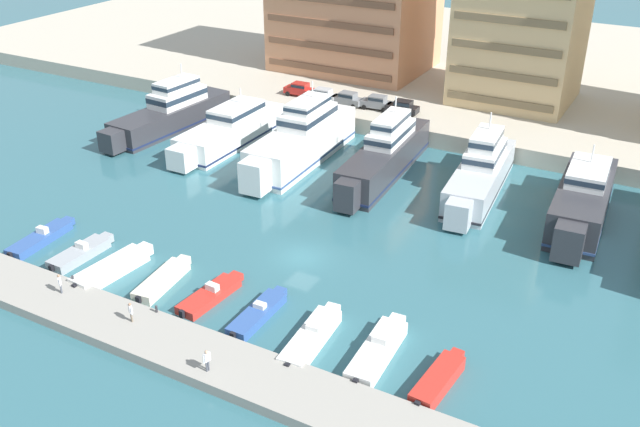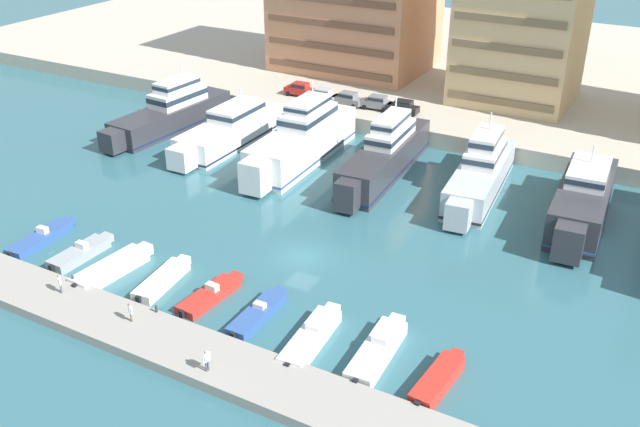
% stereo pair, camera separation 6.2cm
% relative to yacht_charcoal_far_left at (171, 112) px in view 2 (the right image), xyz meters
% --- Properties ---
extents(ground_plane, '(400.00, 400.00, 0.00)m').
position_rel_yacht_charcoal_far_left_xyz_m(ground_plane, '(30.65, -19.73, -2.16)').
color(ground_plane, '#336670').
extents(quay_promenade, '(180.00, 70.00, 2.02)m').
position_rel_yacht_charcoal_far_left_xyz_m(quay_promenade, '(30.65, 44.72, -1.15)').
color(quay_promenade, '#BCB29E').
rests_on(quay_promenade, ground).
extents(pier_dock, '(120.00, 4.94, 0.81)m').
position_rel_yacht_charcoal_far_left_xyz_m(pier_dock, '(30.65, -35.39, -1.76)').
color(pier_dock, '#9E998E').
rests_on(pier_dock, ground).
extents(yacht_charcoal_far_left, '(5.73, 21.05, 7.84)m').
position_rel_yacht_charcoal_far_left_xyz_m(yacht_charcoal_far_left, '(0.00, 0.00, 0.00)').
color(yacht_charcoal_far_left, '#333338').
rests_on(yacht_charcoal_far_left, ground).
extents(yacht_white_left, '(4.89, 19.94, 6.23)m').
position_rel_yacht_charcoal_far_left_xyz_m(yacht_white_left, '(9.57, -0.69, -0.38)').
color(yacht_white_left, white).
rests_on(yacht_white_left, ground).
extents(yacht_white_mid_left, '(5.56, 21.70, 8.62)m').
position_rel_yacht_charcoal_far_left_xyz_m(yacht_white_mid_left, '(19.76, -1.03, 0.41)').
color(yacht_white_mid_left, white).
rests_on(yacht_white_mid_left, ground).
extents(yacht_charcoal_center_left, '(5.03, 21.64, 8.10)m').
position_rel_yacht_charcoal_far_left_xyz_m(yacht_charcoal_center_left, '(29.62, 0.04, 0.17)').
color(yacht_charcoal_center_left, '#333338').
rests_on(yacht_charcoal_center_left, ground).
extents(yacht_silver_center, '(5.62, 19.53, 7.97)m').
position_rel_yacht_charcoal_far_left_xyz_m(yacht_silver_center, '(40.10, 0.68, 0.05)').
color(yacht_silver_center, silver).
rests_on(yacht_silver_center, ground).
extents(yacht_charcoal_center_right, '(5.52, 18.76, 6.96)m').
position_rel_yacht_charcoal_far_left_xyz_m(yacht_charcoal_center_right, '(50.56, -0.79, -0.01)').
color(yacht_charcoal_center_right, '#333338').
rests_on(yacht_charcoal_center_right, ground).
extents(motorboat_blue_far_left, '(2.37, 7.79, 1.37)m').
position_rel_yacht_charcoal_far_left_xyz_m(motorboat_blue_far_left, '(8.49, -28.87, -1.74)').
color(motorboat_blue_far_left, '#33569E').
rests_on(motorboat_blue_far_left, ground).
extents(motorboat_grey_left, '(2.02, 6.87, 1.39)m').
position_rel_yacht_charcoal_far_left_xyz_m(motorboat_grey_left, '(13.71, -29.12, -1.70)').
color(motorboat_grey_left, '#9EA3A8').
rests_on(motorboat_grey_left, ground).
extents(motorboat_white_mid_left, '(2.68, 8.27, 1.09)m').
position_rel_yacht_charcoal_far_left_xyz_m(motorboat_white_mid_left, '(18.04, -29.77, -1.62)').
color(motorboat_white_mid_left, white).
rests_on(motorboat_white_mid_left, ground).
extents(motorboat_cream_center_left, '(2.48, 7.18, 0.88)m').
position_rel_yacht_charcoal_far_left_xyz_m(motorboat_cream_center_left, '(22.83, -29.00, -1.73)').
color(motorboat_cream_center_left, beige).
rests_on(motorboat_cream_center_left, ground).
extents(motorboat_red_center, '(2.30, 7.06, 1.25)m').
position_rel_yacht_charcoal_far_left_xyz_m(motorboat_red_center, '(27.56, -28.80, -1.78)').
color(motorboat_red_center, red).
rests_on(motorboat_red_center, ground).
extents(motorboat_blue_center_right, '(1.78, 7.18, 1.16)m').
position_rel_yacht_charcoal_far_left_xyz_m(motorboat_blue_center_right, '(32.28, -29.12, -1.75)').
color(motorboat_blue_center_right, '#33569E').
rests_on(motorboat_blue_center_right, ground).
extents(motorboat_white_mid_right, '(2.45, 8.20, 1.33)m').
position_rel_yacht_charcoal_far_left_xyz_m(motorboat_white_mid_right, '(37.38, -29.81, -1.67)').
color(motorboat_white_mid_right, white).
rests_on(motorboat_white_mid_right, ground).
extents(motorboat_white_right, '(2.37, 8.42, 1.52)m').
position_rel_yacht_charcoal_far_left_xyz_m(motorboat_white_right, '(42.26, -28.93, -1.63)').
color(motorboat_white_right, white).
rests_on(motorboat_white_right, ground).
extents(motorboat_red_far_right, '(2.07, 6.59, 1.06)m').
position_rel_yacht_charcoal_far_left_xyz_m(motorboat_red_far_right, '(47.10, -29.83, -1.63)').
color(motorboat_red_far_right, red).
rests_on(motorboat_red_far_right, ground).
extents(car_red_far_left, '(4.14, 2.00, 1.80)m').
position_rel_yacht_charcoal_far_left_xyz_m(car_red_far_left, '(10.69, 13.99, 0.83)').
color(car_red_far_left, red).
rests_on(car_red_far_left, quay_promenade).
extents(car_silver_left, '(4.14, 2.00, 1.80)m').
position_rel_yacht_charcoal_far_left_xyz_m(car_silver_left, '(14.61, 13.26, 0.83)').
color(car_silver_left, '#B7BCC1').
rests_on(car_silver_left, quay_promenade).
extents(car_grey_mid_left, '(4.13, 1.98, 1.80)m').
position_rel_yacht_charcoal_far_left_xyz_m(car_grey_mid_left, '(18.18, 13.43, 0.83)').
color(car_grey_mid_left, slate).
rests_on(car_grey_mid_left, quay_promenade).
extents(car_grey_center_left, '(4.19, 2.11, 1.80)m').
position_rel_yacht_charcoal_far_left_xyz_m(car_grey_center_left, '(22.11, 14.00, 0.83)').
color(car_grey_center_left, slate).
rests_on(car_grey_center_left, quay_promenade).
extents(car_black_center, '(4.14, 2.01, 1.80)m').
position_rel_yacht_charcoal_far_left_xyz_m(car_black_center, '(25.75, 13.87, 0.83)').
color(car_black_center, black).
rests_on(car_black_center, quay_promenade).
extents(apartment_block_left, '(14.92, 14.17, 25.85)m').
position_rel_yacht_charcoal_far_left_xyz_m(apartment_block_left, '(36.29, 26.60, 11.85)').
color(apartment_block_left, '#E0BC84').
rests_on(apartment_block_left, quay_promenade).
extents(pedestrian_near_edge, '(0.33, 0.64, 1.68)m').
position_rel_yacht_charcoal_far_left_xyz_m(pedestrian_near_edge, '(33.30, -36.75, -0.36)').
color(pedestrian_near_edge, '#4C515B').
rests_on(pedestrian_near_edge, pier_dock).
extents(pedestrian_mid_deck, '(0.51, 0.47, 1.67)m').
position_rel_yacht_charcoal_far_left_xyz_m(pedestrian_mid_deck, '(17.49, -34.76, -0.36)').
color(pedestrian_mid_deck, '#4C515B').
rests_on(pedestrian_mid_deck, pier_dock).
extents(pedestrian_far_side, '(0.55, 0.42, 1.62)m').
position_rel_yacht_charcoal_far_left_xyz_m(pedestrian_far_side, '(24.98, -34.96, -0.39)').
color(pedestrian_far_side, '#7A6B56').
rests_on(pedestrian_far_side, pier_dock).
extents(bollard_west, '(0.20, 0.20, 0.61)m').
position_rel_yacht_charcoal_far_left_xyz_m(bollard_west, '(17.11, -33.17, -1.03)').
color(bollard_west, '#2D2D33').
rests_on(bollard_west, pier_dock).
extents(bollard_west_mid, '(0.20, 0.20, 0.61)m').
position_rel_yacht_charcoal_far_left_xyz_m(bollard_west_mid, '(25.82, -33.17, -1.03)').
color(bollard_west_mid, '#2D2D33').
rests_on(bollard_west_mid, pier_dock).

